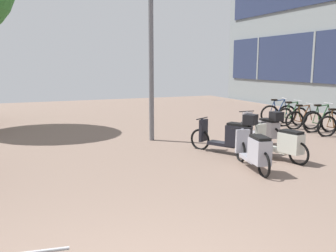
{
  "coord_description": "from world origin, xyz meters",
  "views": [
    {
      "loc": [
        -0.94,
        -2.65,
        2.2
      ],
      "look_at": [
        1.56,
        3.27,
        1.1
      ],
      "focal_mm": 38.23,
      "sensor_mm": 36.0,
      "label": 1
    }
  ],
  "objects_px": {
    "scooter_mid": "(264,128)",
    "scooter_far": "(255,151)",
    "bicycle_rack_07": "(292,116)",
    "bicycle_rack_05": "(322,122)",
    "scooter_extra": "(282,143)",
    "bicycle_rack_08": "(278,114)",
    "lamp_post": "(151,35)",
    "bicycle_rack_04": "(336,125)",
    "bicycle_rack_06": "(303,120)",
    "scooter_near": "(231,135)"
  },
  "relations": [
    {
      "from": "scooter_extra",
      "to": "lamp_post",
      "type": "height_order",
      "value": "lamp_post"
    },
    {
      "from": "bicycle_rack_07",
      "to": "scooter_extra",
      "type": "distance_m",
      "value": 5.14
    },
    {
      "from": "bicycle_rack_05",
      "to": "bicycle_rack_07",
      "type": "bearing_deg",
      "value": 90.27
    },
    {
      "from": "bicycle_rack_07",
      "to": "scooter_far",
      "type": "distance_m",
      "value": 6.24
    },
    {
      "from": "bicycle_rack_04",
      "to": "scooter_mid",
      "type": "xyz_separation_m",
      "value": [
        -2.77,
        -0.02,
        0.12
      ]
    },
    {
      "from": "bicycle_rack_05",
      "to": "scooter_mid",
      "type": "bearing_deg",
      "value": -166.21
    },
    {
      "from": "bicycle_rack_04",
      "to": "scooter_near",
      "type": "distance_m",
      "value": 4.35
    },
    {
      "from": "bicycle_rack_07",
      "to": "bicycle_rack_05",
      "type": "bearing_deg",
      "value": -89.73
    },
    {
      "from": "bicycle_rack_04",
      "to": "scooter_far",
      "type": "xyz_separation_m",
      "value": [
        -4.59,
        -2.07,
        0.08
      ]
    },
    {
      "from": "bicycle_rack_04",
      "to": "scooter_extra",
      "type": "bearing_deg",
      "value": -155.02
    },
    {
      "from": "bicycle_rack_07",
      "to": "scooter_near",
      "type": "height_order",
      "value": "scooter_near"
    },
    {
      "from": "bicycle_rack_04",
      "to": "bicycle_rack_05",
      "type": "height_order",
      "value": "bicycle_rack_05"
    },
    {
      "from": "bicycle_rack_06",
      "to": "lamp_post",
      "type": "xyz_separation_m",
      "value": [
        -5.47,
        0.29,
        2.71
      ]
    },
    {
      "from": "lamp_post",
      "to": "bicycle_rack_06",
      "type": "bearing_deg",
      "value": -3.0
    },
    {
      "from": "bicycle_rack_04",
      "to": "lamp_post",
      "type": "bearing_deg",
      "value": 163.28
    },
    {
      "from": "bicycle_rack_05",
      "to": "bicycle_rack_06",
      "type": "height_order",
      "value": "bicycle_rack_05"
    },
    {
      "from": "bicycle_rack_07",
      "to": "bicycle_rack_06",
      "type": "bearing_deg",
      "value": -101.03
    },
    {
      "from": "scooter_mid",
      "to": "scooter_far",
      "type": "height_order",
      "value": "scooter_mid"
    },
    {
      "from": "bicycle_rack_07",
      "to": "lamp_post",
      "type": "bearing_deg",
      "value": -175.95
    },
    {
      "from": "lamp_post",
      "to": "bicycle_rack_04",
      "type": "bearing_deg",
      "value": -16.72
    },
    {
      "from": "bicycle_rack_04",
      "to": "scooter_far",
      "type": "relative_size",
      "value": 0.76
    },
    {
      "from": "bicycle_rack_08",
      "to": "scooter_far",
      "type": "bearing_deg",
      "value": -133.94
    },
    {
      "from": "bicycle_rack_05",
      "to": "bicycle_rack_04",
      "type": "bearing_deg",
      "value": -98.42
    },
    {
      "from": "scooter_extra",
      "to": "scooter_mid",
      "type": "bearing_deg",
      "value": 65.81
    },
    {
      "from": "bicycle_rack_05",
      "to": "scooter_near",
      "type": "height_order",
      "value": "scooter_near"
    },
    {
      "from": "bicycle_rack_06",
      "to": "bicycle_rack_04",
      "type": "bearing_deg",
      "value": -88.39
    },
    {
      "from": "scooter_extra",
      "to": "bicycle_rack_05",
      "type": "bearing_deg",
      "value": 32.74
    },
    {
      "from": "bicycle_rack_08",
      "to": "scooter_mid",
      "type": "height_order",
      "value": "scooter_mid"
    },
    {
      "from": "bicycle_rack_05",
      "to": "bicycle_rack_07",
      "type": "xyz_separation_m",
      "value": [
        -0.01,
        1.37,
        -0.01
      ]
    },
    {
      "from": "bicycle_rack_04",
      "to": "bicycle_rack_08",
      "type": "height_order",
      "value": "bicycle_rack_08"
    },
    {
      "from": "scooter_near",
      "to": "scooter_far",
      "type": "height_order",
      "value": "scooter_near"
    },
    {
      "from": "lamp_post",
      "to": "scooter_mid",
      "type": "bearing_deg",
      "value": -31.47
    },
    {
      "from": "scooter_extra",
      "to": "bicycle_rack_08",
      "type": "bearing_deg",
      "value": 51.03
    },
    {
      "from": "scooter_mid",
      "to": "lamp_post",
      "type": "xyz_separation_m",
      "value": [
        -2.74,
        1.68,
        2.59
      ]
    },
    {
      "from": "scooter_far",
      "to": "bicycle_rack_08",
      "type": "bearing_deg",
      "value": 46.06
    },
    {
      "from": "bicycle_rack_06",
      "to": "scooter_extra",
      "type": "height_order",
      "value": "bicycle_rack_06"
    },
    {
      "from": "scooter_far",
      "to": "scooter_extra",
      "type": "relative_size",
      "value": 0.98
    },
    {
      "from": "bicycle_rack_04",
      "to": "scooter_mid",
      "type": "bearing_deg",
      "value": -179.56
    },
    {
      "from": "bicycle_rack_08",
      "to": "lamp_post",
      "type": "height_order",
      "value": "lamp_post"
    },
    {
      "from": "bicycle_rack_05",
      "to": "lamp_post",
      "type": "distance_m",
      "value": 6.3
    },
    {
      "from": "bicycle_rack_05",
      "to": "scooter_extra",
      "type": "distance_m",
      "value": 4.28
    },
    {
      "from": "bicycle_rack_06",
      "to": "scooter_extra",
      "type": "bearing_deg",
      "value": -139.07
    },
    {
      "from": "scooter_far",
      "to": "bicycle_rack_07",
      "type": "bearing_deg",
      "value": 41.31
    },
    {
      "from": "bicycle_rack_07",
      "to": "lamp_post",
      "type": "relative_size",
      "value": 0.24
    },
    {
      "from": "bicycle_rack_07",
      "to": "scooter_mid",
      "type": "xyz_separation_m",
      "value": [
        -2.87,
        -2.07,
        0.11
      ]
    },
    {
      "from": "bicycle_rack_07",
      "to": "scooter_far",
      "type": "bearing_deg",
      "value": -138.69
    },
    {
      "from": "bicycle_rack_05",
      "to": "bicycle_rack_07",
      "type": "relative_size",
      "value": 1.04
    },
    {
      "from": "bicycle_rack_07",
      "to": "lamp_post",
      "type": "distance_m",
      "value": 6.23
    },
    {
      "from": "scooter_mid",
      "to": "bicycle_rack_07",
      "type": "bearing_deg",
      "value": 35.88
    },
    {
      "from": "bicycle_rack_06",
      "to": "scooter_near",
      "type": "xyz_separation_m",
      "value": [
        -4.25,
        -2.08,
        0.15
      ]
    }
  ]
}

